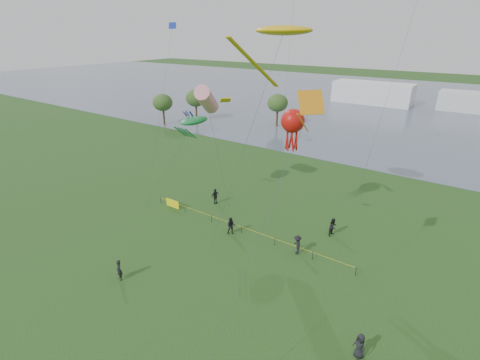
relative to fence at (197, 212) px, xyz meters
The scene contains 17 objects.
ground_plane 16.34m from the fence, 58.09° to the right, with size 400.00×400.00×0.00m, color #183A12.
lake 86.57m from the fence, 84.28° to the left, with size 400.00×120.00×0.08m, color slate.
pavilion_left 81.25m from the fence, 92.38° to the left, with size 22.00×8.00×6.00m, color white.
pavilion_right 87.15m from the fence, 74.95° to the left, with size 18.00×7.00×5.00m, color silver.
trees 44.08m from the fence, 126.53° to the left, with size 26.04×17.89×7.18m.
fence is the anchor object (origin of this frame).
spectator_a 5.42m from the fence, ahead, with size 0.91×0.71×1.88m, color black.
spectator_b 12.51m from the fence, ahead, with size 1.25×0.72×1.94m, color black.
spectator_c 3.88m from the fence, 96.30° to the left, with size 1.12×0.47×1.91m, color black.
spectator_d 22.37m from the fence, 21.06° to the right, with size 0.89×0.58×1.82m, color black.
spectator_f 12.12m from the fence, 81.14° to the right, with size 0.69×0.45×1.88m, color black.
spectator_g 14.96m from the fence, 19.84° to the left, with size 0.94×0.73×1.93m, color black.
kite_stingray 21.01m from the fence, 10.29° to the left, with size 6.60×10.07×19.92m.
kite_windsock 12.69m from the fence, 109.86° to the left, with size 5.39×5.07×14.33m.
kite_creature 10.35m from the fence, 129.84° to the left, with size 5.43×6.82×10.56m.
kite_octopus 14.90m from the fence, 23.80° to the left, with size 2.31×5.40×12.70m.
kite_delta 22.86m from the fence, 26.61° to the right, with size 1.56×12.87×16.39m.
Camera 1 is at (15.24, -11.89, 19.38)m, focal length 26.00 mm.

